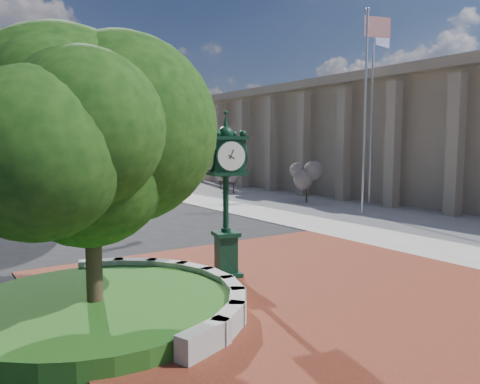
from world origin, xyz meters
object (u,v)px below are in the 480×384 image
flagpole_a (365,111)px  flagpole_b (372,112)px  parked_car (43,176)px  post_clock (226,188)px  street_lamp_near (83,118)px

flagpole_a → flagpole_b: flagpole_b is taller
parked_car → flagpole_b: size_ratio=0.39×
post_clock → flagpole_b: 18.12m
post_clock → flagpole_b: size_ratio=0.42×
post_clock → flagpole_b: (15.84, 8.20, 3.20)m
post_clock → flagpole_a: flagpole_a is taller
flagpole_a → flagpole_b: (3.12, 2.19, 0.14)m
parked_car → flagpole_a: size_ratio=0.40×
post_clock → street_lamp_near: 24.86m
flagpole_b → street_lamp_near: size_ratio=1.14×
flagpole_a → street_lamp_near: size_ratio=1.11×
parked_car → flagpole_b: (13.45, -28.96, 5.06)m
post_clock → parked_car: bearing=86.3°
post_clock → flagpole_b: bearing=27.4°
parked_car → street_lamp_near: (0.48, -12.67, 5.08)m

